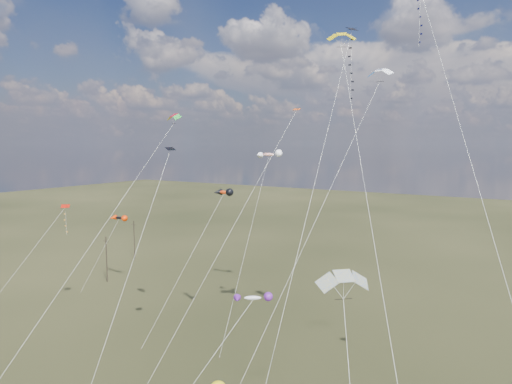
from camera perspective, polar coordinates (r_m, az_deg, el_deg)
The scene contains 15 objects.
utility_pole_near at distance 84.37m, azimuth -18.18°, elevation -7.94°, with size 1.40×0.20×8.00m.
utility_pole_far at distance 99.28m, azimuth -14.99°, elevation -5.75°, with size 1.40×0.20×8.00m.
diamond_black_high at distance 44.76m, azimuth 11.27°, elevation 13.41°, with size 1.19×20.45×35.07m.
diamond_navy_tall at distance 42.98m, azimuth 20.78°, elevation 16.77°, with size 14.40×17.99×37.60m.
diamond_black_mid at distance 43.19m, azimuth -13.66°, elevation -3.80°, with size 2.01×14.56×23.72m.
diamond_red_low at distance 66.79m, azimuth -23.19°, elevation -3.80°, with size 6.11×12.04×15.85m.
diamond_orange_center at distance 48.08m, azimuth -0.81°, elevation -0.49°, with size 8.05×18.01×28.00m.
parafoil_yellow at distance 45.84m, azimuth 10.70°, elevation 18.65°, with size 15.19×21.83×34.96m.
parafoil_blue_white at distance 47.92m, azimuth 15.15°, elevation 14.29°, with size 7.71×21.62×31.87m.
parafoil_striped at distance 27.14m, azimuth 10.93°, elevation -10.34°, with size 6.67×10.15×17.21m.
parafoil_tricolor at distance 51.56m, azimuth -10.44°, elevation 9.14°, with size 4.39×23.89×27.69m.
novelty_black_orange at distance 79.55m, azimuth -16.80°, elevation -3.13°, with size 4.46×6.59×12.28m.
novelty_orange_black at distance 55.60m, azimuth -4.13°, elevation -0.10°, with size 7.62×9.37×18.72m.
novelty_white_purple at distance 34.30m, azimuth -0.52°, elevation -13.23°, with size 7.23×10.06×13.18m.
novelty_redwhite_stripe at distance 66.08m, azimuth 1.57°, elevation 4.65°, with size 5.75×18.77×23.16m.
Camera 1 is at (24.94, -22.52, 24.04)m, focal length 32.00 mm.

